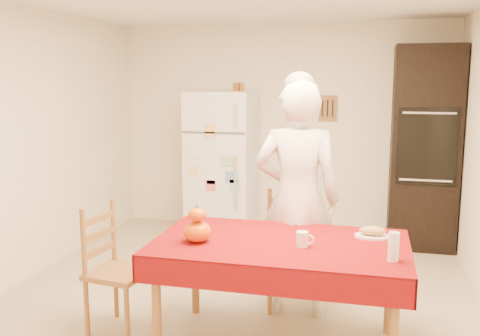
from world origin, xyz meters
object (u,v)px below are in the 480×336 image
(oven_cabinet, at_px, (424,148))
(chair_left, at_px, (112,264))
(refrigerator, at_px, (222,163))
(pumpkin_lower, at_px, (197,232))
(dining_table, at_px, (280,251))
(seated_woman, at_px, (297,199))
(wine_glass, at_px, (394,247))
(bread_plate, at_px, (372,236))
(chair_far, at_px, (292,244))
(coffee_mug, at_px, (302,239))

(oven_cabinet, relative_size, chair_left, 2.32)
(refrigerator, bearing_deg, pumpkin_lower, -77.58)
(dining_table, height_order, chair_left, chair_left)
(refrigerator, height_order, seated_woman, seated_woman)
(seated_woman, bearing_deg, refrigerator, -62.16)
(wine_glass, relative_size, bread_plate, 0.73)
(bread_plate, bearing_deg, chair_far, 140.62)
(oven_cabinet, relative_size, chair_far, 2.32)
(wine_glass, bearing_deg, refrigerator, 123.50)
(coffee_mug, bearing_deg, oven_cabinet, 70.36)
(refrigerator, distance_m, chair_far, 2.19)
(chair_left, bearing_deg, refrigerator, 5.83)
(seated_woman, distance_m, wine_glass, 1.08)
(refrigerator, height_order, chair_far, refrigerator)
(pumpkin_lower, bearing_deg, chair_far, 60.48)
(chair_far, xyz_separation_m, coffee_mug, (0.19, -0.83, 0.30))
(dining_table, bearing_deg, seated_woman, 87.09)
(dining_table, height_order, bread_plate, bread_plate)
(chair_far, bearing_deg, chair_left, -159.07)
(wine_glass, distance_m, bread_plate, 0.48)
(oven_cabinet, bearing_deg, wine_glass, -98.08)
(dining_table, xyz_separation_m, bread_plate, (0.60, 0.24, 0.08))
(dining_table, relative_size, chair_left, 1.79)
(chair_far, relative_size, coffee_mug, 9.50)
(chair_far, xyz_separation_m, chair_left, (-1.20, -0.79, 0.00))
(seated_woman, xyz_separation_m, wine_glass, (0.70, -0.82, -0.07))
(seated_woman, height_order, wine_glass, seated_woman)
(wine_glass, xyz_separation_m, bread_plate, (-0.12, 0.45, -0.08))
(pumpkin_lower, relative_size, wine_glass, 1.07)
(chair_left, height_order, wine_glass, chair_left)
(chair_far, bearing_deg, seated_woman, -80.26)
(coffee_mug, xyz_separation_m, bread_plate, (0.44, 0.31, -0.04))
(dining_table, height_order, seated_woman, seated_woman)
(seated_woman, relative_size, bread_plate, 7.67)
(oven_cabinet, xyz_separation_m, chair_left, (-2.37, -2.69, -0.59))
(chair_left, height_order, bread_plate, chair_left)
(seated_woman, bearing_deg, chair_left, 24.08)
(chair_left, distance_m, coffee_mug, 1.43)
(seated_woman, relative_size, wine_glass, 10.47)
(wine_glass, bearing_deg, coffee_mug, 166.11)
(refrigerator, height_order, pumpkin_lower, refrigerator)
(wine_glass, bearing_deg, dining_table, 163.47)
(dining_table, bearing_deg, pumpkin_lower, -165.53)
(dining_table, xyz_separation_m, chair_far, (-0.03, 0.76, -0.18))
(bread_plate, bearing_deg, wine_glass, -74.75)
(chair_left, height_order, coffee_mug, chair_left)
(pumpkin_lower, bearing_deg, chair_left, 171.00)
(coffee_mug, relative_size, bread_plate, 0.42)
(seated_woman, bearing_deg, wine_glass, 127.71)
(refrigerator, xyz_separation_m, chair_left, (-0.09, -2.64, -0.34))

